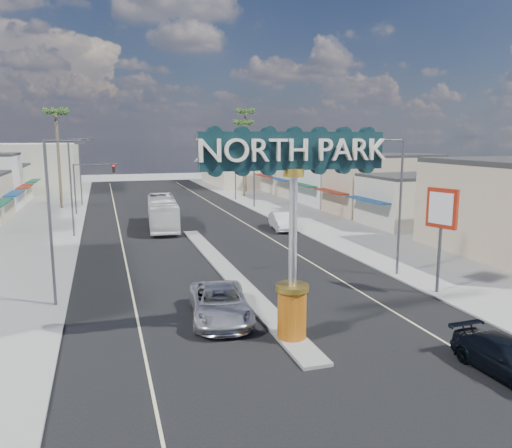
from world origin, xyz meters
TOP-DOWN VIEW (x-y plane):
  - ground at (0.00, 30.00)m, footprint 160.00×160.00m
  - road at (0.00, 30.00)m, footprint 20.00×120.00m
  - median_island at (0.00, 14.00)m, footprint 1.30×30.00m
  - sidewalk_left at (-14.00, 30.00)m, footprint 8.00×120.00m
  - sidewalk_right at (14.00, 30.00)m, footprint 8.00×120.00m
  - storefront_row_right at (24.00, 43.00)m, footprint 12.00×42.00m
  - backdrop_far_left at (-22.00, 75.00)m, footprint 20.00×20.00m
  - backdrop_far_right at (22.00, 75.00)m, footprint 20.00×20.00m
  - gateway_sign at (0.00, 1.98)m, footprint 8.20×1.50m
  - traffic_signal_left at (-9.18, 43.99)m, footprint 5.09×0.45m
  - traffic_signal_right at (9.18, 43.99)m, footprint 5.09×0.45m
  - streetlight_l_near at (-10.43, 10.00)m, footprint 2.03×0.22m
  - streetlight_l_mid at (-10.43, 30.00)m, footprint 2.03×0.22m
  - streetlight_l_far at (-10.43, 52.00)m, footprint 2.03×0.22m
  - streetlight_r_near at (10.43, 10.00)m, footprint 2.03×0.22m
  - streetlight_r_mid at (10.43, 30.00)m, footprint 2.03×0.22m
  - streetlight_r_far at (10.43, 52.00)m, footprint 2.03×0.22m
  - palm_left_far at (-13.00, 50.00)m, footprint 2.60×2.60m
  - palm_right_mid at (13.00, 56.00)m, footprint 2.60×2.60m
  - palm_right_far at (15.00, 62.00)m, footprint 2.60×2.60m
  - suv_left at (-2.50, 5.53)m, footprint 3.57×6.46m
  - suv_right at (6.73, -3.59)m, footprint 2.17×4.88m
  - car_parked_right at (9.00, 27.84)m, footprint 2.51×5.45m
  - city_bus at (-2.22, 32.31)m, footprint 3.52×11.62m
  - bank_pylon_sign at (10.63, 5.86)m, footprint 0.86×1.88m

SIDE VIEW (x-z plane):
  - ground at x=0.00m, z-range 0.00..0.00m
  - road at x=0.00m, z-range 0.00..0.01m
  - sidewalk_left at x=-14.00m, z-range 0.00..0.12m
  - sidewalk_right at x=14.00m, z-range 0.00..0.12m
  - median_island at x=0.00m, z-range 0.00..0.16m
  - suv_right at x=6.73m, z-range 0.00..1.39m
  - suv_left at x=-2.50m, z-range 0.00..1.71m
  - car_parked_right at x=9.00m, z-range 0.00..1.73m
  - city_bus at x=-2.22m, z-range 0.00..3.19m
  - storefront_row_right at x=24.00m, z-range 0.00..6.00m
  - backdrop_far_left at x=-22.00m, z-range 0.00..8.00m
  - backdrop_far_right at x=22.00m, z-range 0.00..8.00m
  - traffic_signal_left at x=-9.18m, z-range 1.27..7.27m
  - traffic_signal_right at x=9.18m, z-range 1.27..7.27m
  - bank_pylon_sign at x=10.63m, z-range 1.68..7.79m
  - streetlight_l_near at x=-10.43m, z-range 0.57..9.57m
  - streetlight_l_mid at x=-10.43m, z-range 0.57..9.57m
  - streetlight_l_far at x=-10.43m, z-range 0.57..9.57m
  - streetlight_r_near at x=10.43m, z-range 0.57..9.57m
  - streetlight_r_mid at x=10.43m, z-range 0.57..9.57m
  - streetlight_r_far at x=10.43m, z-range 0.57..9.57m
  - gateway_sign at x=0.00m, z-range 1.35..10.50m
  - palm_right_mid at x=13.00m, z-range 4.55..16.65m
  - palm_left_far at x=-13.00m, z-range 4.95..18.05m
  - palm_right_far at x=15.00m, z-range 5.34..19.44m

